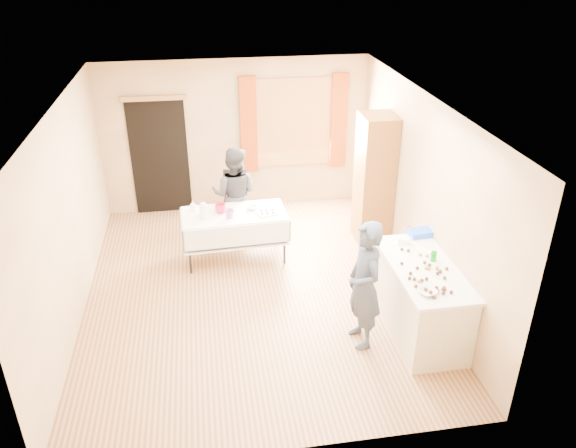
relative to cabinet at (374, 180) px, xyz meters
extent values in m
cube|color=#9E7047|center=(-1.99, -1.17, -1.03)|extent=(4.50, 5.50, 0.02)
cube|color=white|center=(-1.99, -1.17, 1.59)|extent=(4.50, 5.50, 0.02)
cube|color=tan|center=(-1.99, 1.59, 0.28)|extent=(4.50, 0.02, 2.60)
cube|color=tan|center=(-1.99, -3.93, 0.28)|extent=(4.50, 0.02, 2.60)
cube|color=tan|center=(-4.25, -1.17, 0.28)|extent=(0.02, 5.50, 2.60)
cube|color=tan|center=(0.27, -1.17, 0.28)|extent=(0.02, 5.50, 2.60)
cube|color=olive|center=(-0.99, 1.55, 0.48)|extent=(1.32, 0.06, 1.52)
cube|color=white|center=(-0.99, 1.53, 0.48)|extent=(1.20, 0.02, 1.40)
cube|color=#8B360F|center=(-1.77, 1.50, 0.48)|extent=(0.28, 0.06, 1.65)
cube|color=#8B360F|center=(-0.21, 1.50, 0.48)|extent=(0.28, 0.06, 1.65)
cube|color=black|center=(-3.29, 1.56, -0.02)|extent=(0.95, 0.04, 2.00)
cube|color=olive|center=(-3.29, 1.53, 1.00)|extent=(1.05, 0.06, 0.08)
cube|color=brown|center=(0.00, 0.00, 0.00)|extent=(0.50, 0.60, 2.03)
cube|color=beige|center=(-0.10, -2.37, -0.59)|extent=(0.70, 1.55, 0.86)
cube|color=silver|center=(-0.10, -2.37, -0.13)|extent=(0.76, 1.61, 0.04)
cube|color=silver|center=(-2.18, -0.27, -0.29)|extent=(1.52, 0.81, 0.04)
cube|color=black|center=(-2.09, 0.82, -0.61)|extent=(0.43, 0.43, 0.05)
cube|color=black|center=(-2.07, 0.99, -0.36)|extent=(0.38, 0.09, 0.54)
imported|color=#273145|center=(-0.85, -2.47, -0.22)|extent=(0.67, 0.52, 1.58)
imported|color=black|center=(-2.12, 0.36, -0.25)|extent=(1.07, 1.00, 1.52)
cylinder|color=#067810|center=(0.04, -2.26, -0.04)|extent=(0.07, 0.07, 0.12)
imported|color=white|center=(-0.28, -2.90, -0.08)|extent=(0.31, 0.31, 0.05)
cube|color=white|center=(-0.16, -1.80, -0.07)|extent=(0.17, 0.14, 0.08)
cube|color=blue|center=(0.12, -1.64, -0.07)|extent=(0.32, 0.23, 0.08)
cylinder|color=silver|center=(-2.61, -0.38, -0.16)|extent=(0.13, 0.13, 0.22)
imported|color=red|center=(-2.37, -0.22, -0.20)|extent=(0.24, 0.24, 0.13)
imported|color=red|center=(-2.25, -0.41, -0.20)|extent=(0.20, 0.20, 0.12)
imported|color=white|center=(-1.90, -0.18, -0.24)|extent=(0.23, 0.23, 0.05)
cube|color=white|center=(-1.70, -0.38, -0.26)|extent=(0.33, 0.28, 0.02)
imported|color=white|center=(-2.76, -0.11, -0.19)|extent=(0.09, 0.09, 0.15)
sphere|color=#3F2314|center=(0.00, -2.17, -0.08)|extent=(0.04, 0.04, 0.04)
sphere|color=black|center=(-0.15, -2.84, -0.08)|extent=(0.04, 0.04, 0.04)
sphere|color=black|center=(-0.24, -1.97, -0.08)|extent=(0.04, 0.04, 0.04)
sphere|color=black|center=(-0.08, -2.89, -0.08)|extent=(0.04, 0.04, 0.04)
sphere|color=black|center=(-0.28, -2.85, -0.08)|extent=(0.04, 0.04, 0.04)
sphere|color=black|center=(-0.03, -2.56, -0.08)|extent=(0.04, 0.04, 0.04)
sphere|color=#3F2314|center=(-0.11, -2.43, -0.08)|extent=(0.04, 0.04, 0.04)
sphere|color=black|center=(-0.36, -2.29, -0.08)|extent=(0.04, 0.04, 0.04)
sphere|color=black|center=(0.01, -2.45, -0.08)|extent=(0.04, 0.04, 0.04)
sphere|color=black|center=(0.12, -2.48, -0.08)|extent=(0.04, 0.04, 0.04)
sphere|color=black|center=(-0.21, -2.42, -0.08)|extent=(0.04, 0.04, 0.04)
sphere|color=black|center=(-0.38, -2.61, -0.08)|extent=(0.04, 0.04, 0.04)
sphere|color=#3F2314|center=(-0.29, -2.68, -0.08)|extent=(0.04, 0.04, 0.04)
sphere|color=black|center=(-0.17, -2.90, -0.08)|extent=(0.04, 0.04, 0.04)
sphere|color=black|center=(-0.09, -2.31, -0.08)|extent=(0.04, 0.04, 0.04)
sphere|color=black|center=(0.08, -2.14, -0.08)|extent=(0.04, 0.04, 0.04)
sphere|color=black|center=(-0.03, -2.94, -0.08)|extent=(0.04, 0.04, 0.04)
sphere|color=black|center=(-0.33, -2.63, -0.08)|extent=(0.04, 0.04, 0.04)
sphere|color=#3F2314|center=(0.01, -2.46, -0.08)|extent=(0.04, 0.04, 0.04)
sphere|color=black|center=(-0.07, -2.85, -0.08)|extent=(0.04, 0.04, 0.04)
sphere|color=black|center=(-0.26, -2.67, -0.08)|extent=(0.04, 0.04, 0.04)
sphere|color=black|center=(-0.10, -2.88, -0.08)|extent=(0.04, 0.04, 0.04)
sphere|color=black|center=(0.01, -2.67, -0.08)|extent=(0.04, 0.04, 0.04)
sphere|color=black|center=(-0.05, -2.37, -0.08)|extent=(0.04, 0.04, 0.04)
sphere|color=#3F2314|center=(-0.07, -2.13, -0.08)|extent=(0.04, 0.04, 0.04)
sphere|color=black|center=(0.02, -2.53, -0.08)|extent=(0.04, 0.04, 0.04)
sphere|color=black|center=(-0.18, -2.02, -0.08)|extent=(0.04, 0.04, 0.04)
sphere|color=black|center=(-0.19, -2.65, -0.08)|extent=(0.04, 0.04, 0.04)
sphere|color=black|center=(-0.25, -3.00, -0.08)|extent=(0.04, 0.04, 0.04)
sphere|color=black|center=(-0.12, -2.95, -0.08)|extent=(0.04, 0.04, 0.04)
sphere|color=#3F2314|center=(-0.08, -2.44, -0.08)|extent=(0.04, 0.04, 0.04)
sphere|color=black|center=(-0.37, -2.78, -0.08)|extent=(0.04, 0.04, 0.04)
sphere|color=black|center=(-0.25, -2.91, -0.08)|extent=(0.04, 0.04, 0.04)
sphere|color=black|center=(-0.33, -2.51, -0.08)|extent=(0.04, 0.04, 0.04)
camera|label=1|loc=(-2.56, -7.62, 3.33)|focal=35.00mm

